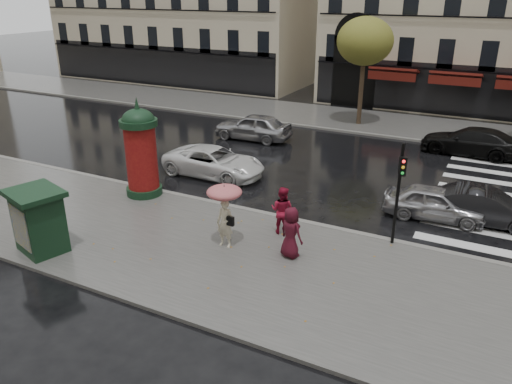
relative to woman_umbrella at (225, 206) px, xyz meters
The scene contains 18 objects.
ground 2.04m from the woman_umbrella, ahead, with size 160.00×160.00×0.00m, color black.
near_sidewalk 2.05m from the woman_umbrella, 21.68° to the right, with size 90.00×7.00×0.12m, color #474744.
far_sidewalk 19.10m from the woman_umbrella, 86.18° to the left, with size 90.00×6.00×0.12m, color #474744.
near_kerb 3.59m from the woman_umbrella, 67.03° to the left, with size 90.00×0.25×0.14m, color slate.
far_kerb 16.12m from the woman_umbrella, 85.46° to the left, with size 90.00×0.25×0.14m, color slate.
zebra_crossing 12.14m from the woman_umbrella, 52.85° to the left, with size 3.60×11.75×0.01m, color silver.
tree_far_left 18.36m from the woman_umbrella, 92.32° to the left, with size 3.40×3.40×6.64m.
woman_umbrella is the anchor object (origin of this frame).
woman_red 2.26m from the woman_umbrella, 54.24° to the left, with size 0.84×0.65×1.73m, color maroon.
man_burgundy 2.33m from the woman_umbrella, ahead, with size 0.84×0.54×1.71m, color #440D1A.
morris_column 5.91m from the woman_umbrella, 155.99° to the left, with size 1.53×1.53×4.11m.
traffic_light 5.72m from the woman_umbrella, 28.78° to the left, with size 0.27×0.35×3.53m.
newsstand 6.06m from the woman_umbrella, 150.18° to the right, with size 2.11×1.93×2.12m.
car_silver 8.24m from the woman_umbrella, 44.52° to the left, with size 1.52×3.78×1.29m, color #AAAAAF.
car_darkgrey 9.74m from the woman_umbrella, 39.08° to the left, with size 1.43×4.10×1.35m, color black.
car_white 7.25m from the woman_umbrella, 124.75° to the left, with size 2.23×4.83×1.34m, color white.
car_black 16.06m from the woman_umbrella, 67.21° to the left, with size 2.02×4.98×1.44m, color black.
car_far_silver 13.17m from the woman_umbrella, 113.58° to the left, with size 1.80×4.46×1.52m, color #9B9B9F.
Camera 1 is at (6.45, -12.75, 8.21)m, focal length 35.00 mm.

